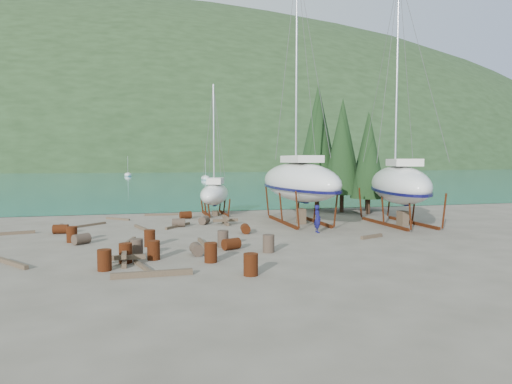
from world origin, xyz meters
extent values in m
plane|color=#5A5247|center=(0.00, 0.00, 0.00)|extent=(600.00, 600.00, 0.00)
plane|color=#1A6982|center=(0.00, 315.00, 0.01)|extent=(700.00, 700.00, 0.00)
ellipsoid|color=#203219|center=(0.00, 320.00, 0.00)|extent=(800.00, 360.00, 110.00)
cube|color=beige|center=(-60.00, 190.00, 2.00)|extent=(6.00, 5.00, 4.00)
cube|color=#A54C2D|center=(-60.00, 190.00, 4.80)|extent=(6.60, 5.60, 1.60)
cube|color=beige|center=(-20.00, 190.00, 2.00)|extent=(6.00, 5.00, 4.00)
cube|color=#A54C2D|center=(-20.00, 190.00, 4.80)|extent=(6.60, 5.60, 1.60)
cube|color=beige|center=(30.00, 190.00, 2.00)|extent=(6.00, 5.00, 4.00)
cube|color=#A54C2D|center=(30.00, 190.00, 4.80)|extent=(6.60, 5.60, 1.60)
cylinder|color=black|center=(12.50, 12.00, 0.80)|extent=(0.36, 0.36, 1.60)
cone|color=black|center=(12.50, 12.00, 5.80)|extent=(3.60, 3.60, 8.40)
cylinder|color=black|center=(14.00, 10.00, 0.68)|extent=(0.36, 0.36, 1.36)
cone|color=black|center=(14.00, 10.00, 4.93)|extent=(3.06, 3.06, 7.14)
cylinder|color=black|center=(11.00, 14.00, 0.92)|extent=(0.36, 0.36, 1.84)
cone|color=black|center=(11.00, 14.00, 6.67)|extent=(4.14, 4.14, 9.66)
cylinder|color=black|center=(15.50, 13.00, 0.72)|extent=(0.36, 0.36, 1.44)
cone|color=black|center=(15.50, 13.00, 5.22)|extent=(3.24, 3.24, 7.56)
ellipsoid|color=silver|center=(10.00, 80.00, 0.38)|extent=(2.00, 5.00, 1.40)
cylinder|color=silver|center=(10.00, 80.00, 3.23)|extent=(0.08, 0.08, 5.00)
ellipsoid|color=silver|center=(-8.00, 110.00, 0.38)|extent=(2.00, 5.00, 1.40)
cylinder|color=silver|center=(-8.00, 110.00, 3.23)|extent=(0.08, 0.08, 5.00)
ellipsoid|color=silver|center=(6.43, 6.39, 3.00)|extent=(3.93, 12.12, 2.80)
cube|color=#0B0B37|center=(6.43, 5.79, 2.05)|extent=(0.33, 2.17, 1.00)
cube|color=silver|center=(6.43, 5.79, 4.65)|extent=(2.05, 3.67, 0.50)
cylinder|color=silver|center=(6.43, 6.99, 11.70)|extent=(0.14, 0.14, 14.40)
cube|color=#581F0F|center=(5.21, 6.39, 0.10)|extent=(0.18, 6.60, 0.20)
cube|color=#581F0F|center=(7.66, 6.39, 0.10)|extent=(0.18, 6.60, 0.20)
cube|color=brown|center=(6.43, 5.79, 0.55)|extent=(0.50, 0.80, 1.10)
ellipsoid|color=silver|center=(13.00, 3.70, 2.84)|extent=(6.60, 11.61, 2.64)
cube|color=#0B0B37|center=(13.00, 3.14, 1.97)|extent=(0.87, 1.99, 1.00)
cube|color=silver|center=(13.00, 3.14, 4.41)|extent=(2.75, 3.74, 0.50)
cylinder|color=silver|center=(13.00, 4.26, 10.96)|extent=(0.14, 0.14, 13.39)
cube|color=#581F0F|center=(11.86, 3.70, 0.10)|extent=(0.18, 6.14, 0.20)
cube|color=#581F0F|center=(14.14, 3.70, 0.10)|extent=(0.18, 6.14, 0.20)
cube|color=brown|center=(13.00, 3.14, 0.51)|extent=(0.50, 0.80, 1.02)
ellipsoid|color=silver|center=(1.26, 12.55, 1.74)|extent=(4.09, 7.09, 1.74)
cube|color=#0B0B37|center=(1.26, 12.21, 1.32)|extent=(0.61, 1.24, 1.00)
cube|color=silver|center=(1.26, 12.21, 2.86)|extent=(1.73, 2.29, 0.50)
cylinder|color=silver|center=(1.26, 12.89, 6.77)|extent=(0.14, 0.14, 8.12)
cube|color=#581F0F|center=(0.52, 12.55, 0.10)|extent=(0.18, 3.72, 0.20)
cube|color=#581F0F|center=(2.00, 12.55, 0.10)|extent=(0.18, 3.72, 0.20)
cube|color=brown|center=(1.26, 12.21, 0.18)|extent=(0.50, 0.80, 0.37)
imported|color=#11114B|center=(6.04, 1.69, 0.88)|extent=(0.43, 0.65, 1.76)
cylinder|color=#581F0F|center=(-6.26, -5.38, 0.44)|extent=(0.58, 0.58, 0.88)
cylinder|color=#2D2823|center=(-2.18, -3.25, 0.29)|extent=(0.62, 0.91, 0.58)
cylinder|color=#581F0F|center=(-9.60, 5.27, 0.29)|extent=(0.94, 0.67, 0.58)
cylinder|color=#581F0F|center=(-0.57, -7.67, 0.44)|extent=(0.58, 0.58, 0.88)
cylinder|color=#581F0F|center=(-1.35, 10.70, 0.29)|extent=(0.97, 0.74, 0.58)
cylinder|color=#2D2823|center=(-0.59, -1.55, 0.44)|extent=(0.58, 0.58, 0.88)
cylinder|color=#581F0F|center=(1.57, 2.55, 0.29)|extent=(0.70, 0.96, 0.58)
cylinder|color=#581F0F|center=(-1.75, -4.94, 0.44)|extent=(0.58, 0.58, 0.88)
cylinder|color=#581F0F|center=(-8.50, 1.94, 0.44)|extent=(0.58, 0.58, 0.88)
cylinder|color=#2D2823|center=(-2.24, 6.38, 0.29)|extent=(0.95, 0.69, 0.58)
cylinder|color=#581F0F|center=(-4.22, -3.76, 0.44)|extent=(0.58, 0.58, 0.88)
cylinder|color=#2D2823|center=(-0.37, 7.23, 0.29)|extent=(0.94, 1.05, 0.58)
cylinder|color=#581F0F|center=(-0.30, -2.32, 0.29)|extent=(1.04, 0.88, 0.58)
cylinder|color=#581F0F|center=(-5.45, -4.11, 0.44)|extent=(0.58, 0.58, 0.88)
cylinder|color=#581F0F|center=(-4.32, -0.41, 0.44)|extent=(0.58, 0.58, 0.88)
cylinder|color=#2D2823|center=(-7.92, 1.16, 0.29)|extent=(1.05, 1.01, 0.58)
cylinder|color=#2D2823|center=(-4.97, -3.07, 0.44)|extent=(0.58, 0.58, 0.88)
cylinder|color=#2D2823|center=(1.36, -3.46, 0.44)|extent=(0.58, 0.58, 0.88)
cube|color=brown|center=(-6.47, 11.35, 0.07)|extent=(1.84, 1.63, 0.14)
cube|color=brown|center=(8.37, -0.97, 0.10)|extent=(1.71, 0.87, 0.19)
cube|color=brown|center=(-12.20, 5.69, 0.09)|extent=(2.06, 0.63, 0.19)
cube|color=brown|center=(-4.70, -5.45, 0.07)|extent=(0.83, 2.50, 0.15)
cube|color=brown|center=(-4.79, 6.11, 0.09)|extent=(0.84, 2.17, 0.17)
cube|color=brown|center=(-1.51, -0.75, 0.08)|extent=(0.27, 3.06, 0.16)
cube|color=brown|center=(-1.18, -1.47, 0.09)|extent=(0.64, 1.53, 0.17)
cube|color=brown|center=(-3.07, 13.27, 0.08)|extent=(2.75, 0.32, 0.15)
cube|color=brown|center=(-2.30, 6.33, 0.08)|extent=(1.88, 2.33, 0.16)
cube|color=brown|center=(-5.36, 1.01, 0.08)|extent=(0.61, 2.03, 0.17)
cube|color=brown|center=(-10.24, -3.36, 0.09)|extent=(1.78, 2.29, 0.18)
cube|color=brown|center=(-8.21, 8.36, 0.07)|extent=(2.07, 1.98, 0.15)
cube|color=brown|center=(-4.37, -6.89, 0.11)|extent=(3.16, 0.26, 0.23)
cube|color=brown|center=(-9.65, 7.66, 0.08)|extent=(1.14, 2.65, 0.16)
cube|color=brown|center=(-5.49, -4.38, 0.10)|extent=(0.20, 1.80, 0.20)
cube|color=brown|center=(-5.49, -4.38, 0.30)|extent=(1.80, 0.20, 0.20)
cube|color=brown|center=(-5.49, -4.38, 0.50)|extent=(0.20, 1.80, 0.20)
cube|color=brown|center=(1.09, 6.76, 0.10)|extent=(0.20, 1.80, 0.20)
cube|color=brown|center=(1.09, 6.76, 0.30)|extent=(1.80, 0.20, 0.20)
cube|color=brown|center=(1.09, 6.76, 0.50)|extent=(0.20, 1.80, 0.20)
camera|label=1|loc=(-4.79, -24.98, 4.57)|focal=32.00mm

